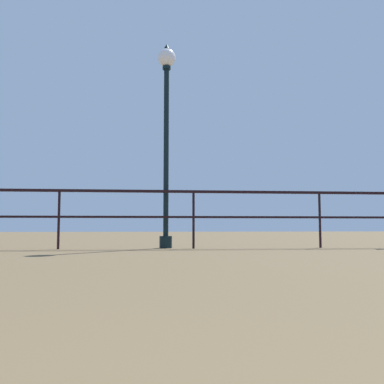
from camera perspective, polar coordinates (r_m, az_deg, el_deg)
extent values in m
cube|color=black|center=(7.54, 0.21, 0.05)|extent=(19.05, 0.05, 0.05)
cube|color=black|center=(7.51, 0.21, -3.47)|extent=(19.05, 0.04, 0.04)
cylinder|color=black|center=(7.64, -17.89, -3.66)|extent=(0.04, 0.04, 1.03)
cylinder|color=black|center=(7.51, 0.21, -3.87)|extent=(0.04, 0.04, 1.03)
cylinder|color=black|center=(8.12, 17.21, -3.72)|extent=(0.04, 0.04, 1.03)
cylinder|color=black|center=(7.67, -3.64, -6.90)|extent=(0.23, 0.23, 0.22)
cylinder|color=black|center=(7.79, -3.58, 5.60)|extent=(0.10, 0.10, 3.16)
cylinder|color=black|center=(8.23, -3.52, 16.68)|extent=(0.15, 0.15, 0.06)
sphere|color=white|center=(8.31, -3.51, 17.98)|extent=(0.34, 0.34, 0.34)
cone|color=black|center=(8.40, -3.51, 19.38)|extent=(0.12, 0.12, 0.10)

